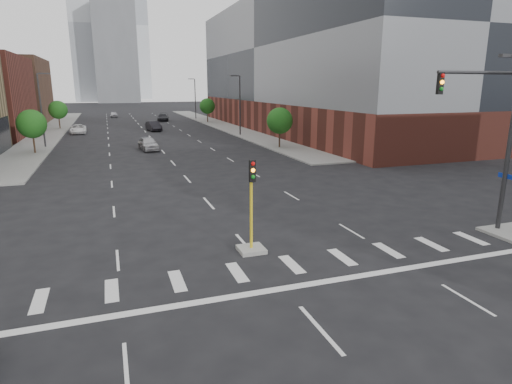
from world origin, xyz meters
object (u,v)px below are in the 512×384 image
car_mid_right (154,126)px  car_near_left (148,144)px  car_distant (114,115)px  car_far_left (78,129)px  median_traffic_signal (252,232)px  car_deep_right (163,117)px  mast_arm_signal (499,126)px

car_mid_right → car_near_left: bearing=-106.1°
car_distant → car_near_left: bearing=-87.2°
car_near_left → car_far_left: size_ratio=0.91×
car_mid_right → car_far_left: 12.01m
car_far_left → car_distant: size_ratio=1.29×
median_traffic_signal → car_mid_right: size_ratio=0.88×
car_deep_right → car_mid_right: bearing=-92.0°
median_traffic_signal → car_mid_right: bearing=88.5°
mast_arm_signal → car_deep_right: mast_arm_signal is taller
car_deep_right → car_distant: car_deep_right is taller
car_mid_right → car_far_left: bearing=173.1°
mast_arm_signal → car_deep_right: bearing=95.0°
car_deep_right → mast_arm_signal: bearing=-75.5°
median_traffic_signal → car_distant: median_traffic_signal is taller
mast_arm_signal → car_distant: (-16.92, 94.56, -4.96)m
mast_arm_signal → car_mid_right: (-11.11, 59.02, -4.82)m
median_traffic_signal → mast_arm_signal: (12.61, -1.47, 4.67)m
car_near_left → car_deep_right: bearing=74.3°
median_traffic_signal → car_distant: size_ratio=1.10×
mast_arm_signal → car_far_left: mast_arm_signal is taller
mast_arm_signal → car_far_left: bearing=111.5°
median_traffic_signal → car_near_left: bearing=92.5°
mast_arm_signal → car_near_left: size_ratio=1.94×
median_traffic_signal → car_far_left: 58.16m
car_far_left → car_deep_right: bearing=50.9°
car_mid_right → car_deep_right: size_ratio=0.90×
mast_arm_signal → car_distant: bearing=100.1°
median_traffic_signal → mast_arm_signal: bearing=-6.6°
car_near_left → car_mid_right: car_mid_right is taller
median_traffic_signal → car_near_left: (-1.50, 34.83, -0.17)m
car_near_left → car_distant: bearing=86.5°
mast_arm_signal → car_deep_right: size_ratio=1.64×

